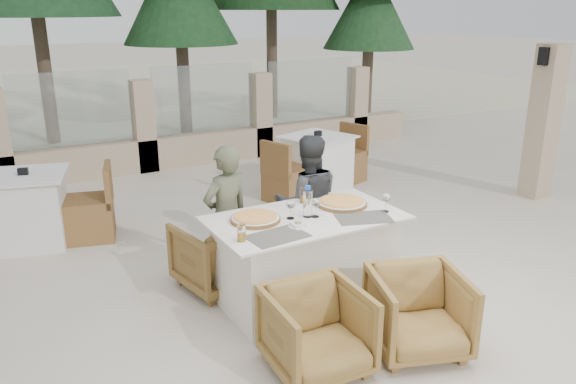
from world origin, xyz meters
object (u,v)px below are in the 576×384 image
wine_glass_near (315,206)px  dining_table (305,259)px  olive_dish (298,224)px  armchair_far_right (301,236)px  armchair_near_right (418,312)px  diner_right (308,203)px  bg_table_a (29,209)px  water_bottle (308,201)px  armchair_far_left (217,254)px  diner_left (226,217)px  pizza_left (255,218)px  wine_glass_centre (291,208)px  pizza_right (342,202)px  armchair_near_left (317,331)px  wine_glass_corner (386,202)px  beer_glass_right (304,195)px  beer_glass_left (241,233)px  bg_table_b (317,164)px

wine_glass_near → dining_table: bearing=146.7°
olive_dish → armchair_far_right: 1.13m
dining_table → armchair_near_right: size_ratio=2.38×
olive_dish → wine_glass_near: bearing=27.2°
diner_right → bg_table_a: diner_right is taller
water_bottle → armchair_far_left: 1.03m
olive_dish → armchair_far_left: size_ratio=0.16×
diner_left → water_bottle: bearing=113.2°
olive_dish → bg_table_a: 3.21m
pizza_left → bg_table_a: pizza_left is taller
wine_glass_centre → armchair_far_left: bearing=125.5°
pizza_right → armchair_near_left: bearing=-131.4°
olive_dish → diner_left: size_ratio=0.08×
wine_glass_near → wine_glass_corner: bearing=-17.7°
diner_left → diner_right: bearing=162.0°
water_bottle → armchair_near_right: 1.24m
water_bottle → beer_glass_right: size_ratio=1.95×
wine_glass_corner → beer_glass_left: 1.33m
pizza_right → wine_glass_centre: size_ratio=2.41×
armchair_far_left → diner_left: size_ratio=0.52×
olive_dish → armchair_far_right: bearing=57.9°
pizza_left → beer_glass_left: size_ratio=3.18×
armchair_far_left → wine_glass_centre: bearing=114.7°
armchair_near_left → bg_table_a: bearing=116.9°
beer_glass_right → armchair_near_right: 1.46m
armchair_near_left → wine_glass_near: bearing=62.4°
water_bottle → armchair_far_right: size_ratio=0.45×
water_bottle → armchair_near_left: size_ratio=0.40×
pizza_left → wine_glass_centre: size_ratio=2.23×
wine_glass_centre → armchair_far_left: (-0.42, 0.59, -0.55)m
wine_glass_centre → diner_right: bearing=47.4°
beer_glass_right → armchair_far_left: bearing=157.2°
armchair_near_left → water_bottle: bearing=66.1°
wine_glass_corner → olive_dish: (-0.82, 0.06, -0.07)m
pizza_right → wine_glass_corner: 0.40m
beer_glass_right → bg_table_b: 2.78m
beer_glass_right → armchair_far_right: bearing=62.4°
beer_glass_right → armchair_far_left: size_ratio=0.20×
water_bottle → diner_left: diner_left is taller
wine_glass_near → bg_table_b: size_ratio=0.11×
armchair_near_right → wine_glass_corner: bearing=88.2°
diner_right → dining_table: bearing=77.2°
diner_left → bg_table_b: bearing=-153.1°
beer_glass_right → bg_table_b: beer_glass_right is taller
beer_glass_left → armchair_near_left: bearing=-71.3°
wine_glass_corner → armchair_near_left: wine_glass_corner is taller
dining_table → wine_glass_centre: size_ratio=8.70×
wine_glass_near → diner_right: diner_right is taller
wine_glass_corner → armchair_near_right: (-0.31, -0.81, -0.56)m
pizza_right → armchair_near_right: 1.24m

